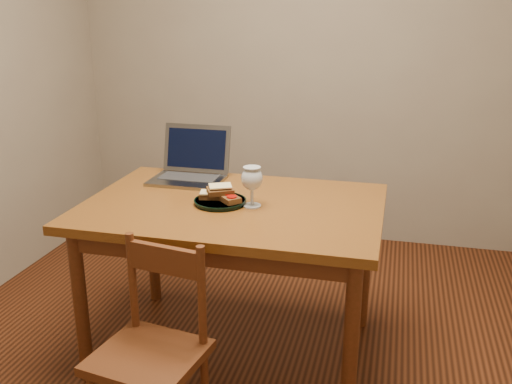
% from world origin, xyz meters
% --- Properties ---
extents(floor, '(3.20, 3.20, 0.02)m').
position_xyz_m(floor, '(0.00, 0.00, -0.01)').
color(floor, black).
rests_on(floor, ground).
extents(back_wall, '(3.20, 0.02, 2.60)m').
position_xyz_m(back_wall, '(0.00, 1.61, 1.30)').
color(back_wall, gray).
rests_on(back_wall, floor).
extents(table, '(1.30, 0.90, 0.74)m').
position_xyz_m(table, '(-0.08, 0.06, 0.65)').
color(table, '#4F240D').
rests_on(table, floor).
extents(chair, '(0.42, 0.40, 0.39)m').
position_xyz_m(chair, '(-0.20, -0.60, 0.42)').
color(chair, '#44230E').
rests_on(chair, floor).
extents(plate, '(0.23, 0.23, 0.02)m').
position_xyz_m(plate, '(-0.13, 0.03, 0.75)').
color(plate, black).
rests_on(plate, table).
extents(sandwich_cheese, '(0.12, 0.08, 0.03)m').
position_xyz_m(sandwich_cheese, '(-0.17, 0.04, 0.78)').
color(sandwich_cheese, '#381E0C').
rests_on(sandwich_cheese, plate).
extents(sandwich_tomato, '(0.13, 0.13, 0.03)m').
position_xyz_m(sandwich_tomato, '(-0.09, 0.02, 0.78)').
color(sandwich_tomato, '#381E0C').
rests_on(sandwich_tomato, plate).
extents(sandwich_top, '(0.13, 0.11, 0.03)m').
position_xyz_m(sandwich_top, '(-0.13, 0.04, 0.80)').
color(sandwich_top, '#381E0C').
rests_on(sandwich_top, plate).
extents(milk_glass, '(0.09, 0.09, 0.18)m').
position_xyz_m(milk_glass, '(0.01, 0.03, 0.83)').
color(milk_glass, white).
rests_on(milk_glass, table).
extents(laptop, '(0.35, 0.32, 0.25)m').
position_xyz_m(laptop, '(-0.39, 0.38, 0.81)').
color(laptop, slate).
rests_on(laptop, table).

